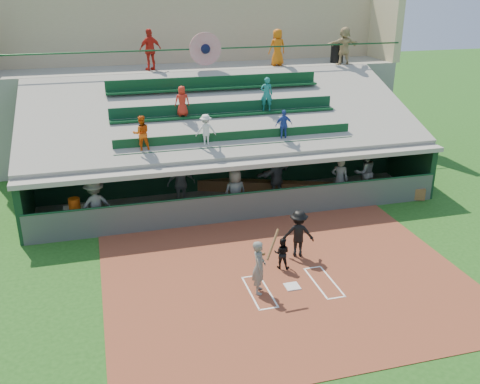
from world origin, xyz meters
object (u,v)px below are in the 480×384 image
object	(u,v)px
home_plate	(292,286)
catcher	(282,253)
water_cooler	(74,204)
white_table	(77,218)
trash_bin	(337,53)
batter_at_plate	(259,267)

from	to	relation	value
home_plate	catcher	xyz separation A→B (m)	(0.07, 1.17, 0.50)
home_plate	water_cooler	distance (m)	8.60
home_plate	catcher	bearing A→B (deg)	86.46
home_plate	catcher	distance (m)	1.28
white_table	trash_bin	xyz separation A→B (m)	(13.28, 6.96, 4.66)
water_cooler	trash_bin	distance (m)	15.58
batter_at_plate	trash_bin	size ratio (longest dim) A/B	2.00
white_table	home_plate	bearing A→B (deg)	-44.46
batter_at_plate	trash_bin	bearing A→B (deg)	57.79
catcher	white_table	xyz separation A→B (m)	(-6.28, 4.75, -0.11)
white_table	trash_bin	distance (m)	15.70
catcher	white_table	size ratio (longest dim) A/B	1.16
batter_at_plate	white_table	xyz separation A→B (m)	(-5.17, 5.91, -0.42)
white_table	water_cooler	world-z (taller)	water_cooler
white_table	water_cooler	xyz separation A→B (m)	(-0.02, -0.07, 0.60)
catcher	trash_bin	bearing A→B (deg)	-96.40
catcher	home_plate	bearing A→B (deg)	110.92
catcher	trash_bin	xyz separation A→B (m)	(6.99, 11.70, 4.55)
white_table	trash_bin	bearing A→B (deg)	26.84
white_table	trash_bin	world-z (taller)	trash_bin
batter_at_plate	water_cooler	size ratio (longest dim) A/B	4.75
batter_at_plate	trash_bin	world-z (taller)	trash_bin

